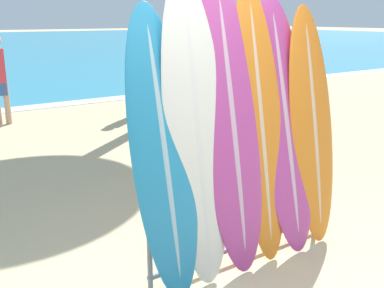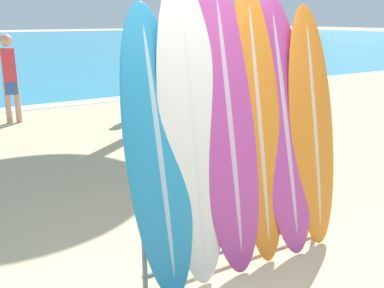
{
  "view_description": "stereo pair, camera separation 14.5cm",
  "coord_description": "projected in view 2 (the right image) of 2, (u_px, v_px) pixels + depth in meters",
  "views": [
    {
      "loc": [
        -2.04,
        -2.11,
        2.02
      ],
      "look_at": [
        0.31,
        1.34,
        0.84
      ],
      "focal_mm": 42.0,
      "sensor_mm": 36.0,
      "label": 1
    },
    {
      "loc": [
        -1.92,
        -2.19,
        2.02
      ],
      "look_at": [
        0.31,
        1.34,
        0.84
      ],
      "focal_mm": 42.0,
      "sensor_mm": 36.0,
      "label": 2
    }
  ],
  "objects": [
    {
      "name": "surfboard_rack",
      "position": [
        242.0,
        210.0,
        3.8
      ],
      "size": [
        1.89,
        0.04,
        0.82
      ],
      "color": "slate",
      "rests_on": "ground_plane"
    },
    {
      "name": "surfboard_slot_5",
      "position": [
        312.0,
        127.0,
        4.03
      ],
      "size": [
        0.53,
        0.49,
        2.14
      ],
      "color": "orange",
      "rests_on": "ground_plane"
    },
    {
      "name": "person_far_left",
      "position": [
        10.0,
        75.0,
        8.69
      ],
      "size": [
        0.29,
        0.23,
        1.72
      ],
      "rotation": [
        0.0,
        0.0,
        2.99
      ],
      "color": "tan",
      "rests_on": "ground_plane"
    },
    {
      "name": "surfboard_slot_4",
      "position": [
        284.0,
        126.0,
        3.89
      ],
      "size": [
        0.59,
        0.59,
        2.23
      ],
      "color": "#B23D8E",
      "rests_on": "ground_plane"
    },
    {
      "name": "surfboard_slot_1",
      "position": [
        192.0,
        134.0,
        3.38
      ],
      "size": [
        0.55,
        0.46,
        2.35
      ],
      "color": "silver",
      "rests_on": "ground_plane"
    },
    {
      "name": "surfboard_slot_3",
      "position": [
        258.0,
        126.0,
        3.72
      ],
      "size": [
        0.5,
        0.5,
        2.31
      ],
      "color": "orange",
      "rests_on": "ground_plane"
    },
    {
      "name": "person_near_water",
      "position": [
        149.0,
        71.0,
        9.59
      ],
      "size": [
        0.28,
        0.22,
        1.67
      ],
      "rotation": [
        0.0,
        0.0,
        5.96
      ],
      "color": "tan",
      "rests_on": "ground_plane"
    },
    {
      "name": "surfboard_slot_0",
      "position": [
        158.0,
        154.0,
        3.25
      ],
      "size": [
        0.52,
        0.54,
        2.14
      ],
      "color": "teal",
      "rests_on": "ground_plane"
    },
    {
      "name": "surfboard_slot_2",
      "position": [
        228.0,
        128.0,
        3.55
      ],
      "size": [
        0.59,
        0.55,
        2.36
      ],
      "color": "#B23D8E",
      "rests_on": "ground_plane"
    }
  ]
}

